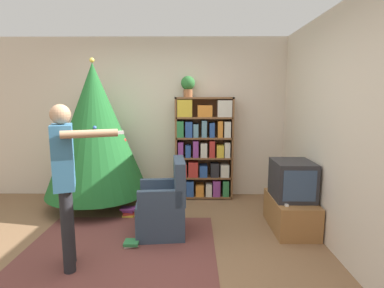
# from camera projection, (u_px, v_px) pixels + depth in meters

# --- Properties ---
(ground_plane) EXTENTS (14.00, 14.00, 0.00)m
(ground_plane) POSITION_uv_depth(u_px,v_px,m) (135.00, 258.00, 3.10)
(ground_plane) COLOR #846042
(wall_back) EXTENTS (8.00, 0.10, 2.60)m
(wall_back) POSITION_uv_depth(u_px,v_px,m) (158.00, 118.00, 4.99)
(wall_back) COLOR beige
(wall_back) RESTS_ON ground_plane
(wall_right) EXTENTS (0.10, 8.00, 2.60)m
(wall_right) POSITION_uv_depth(u_px,v_px,m) (353.00, 134.00, 2.88)
(wall_right) COLOR beige
(wall_right) RESTS_ON ground_plane
(area_rug) EXTENTS (2.08, 1.69, 0.01)m
(area_rug) POSITION_uv_depth(u_px,v_px,m) (121.00, 248.00, 3.30)
(area_rug) COLOR brown
(area_rug) RESTS_ON ground_plane
(bookshelf) EXTENTS (0.93, 0.27, 1.65)m
(bookshelf) POSITION_uv_depth(u_px,v_px,m) (204.00, 149.00, 4.85)
(bookshelf) COLOR brown
(bookshelf) RESTS_ON ground_plane
(tv_stand) EXTENTS (0.49, 0.84, 0.40)m
(tv_stand) POSITION_uv_depth(u_px,v_px,m) (290.00, 213.00, 3.77)
(tv_stand) COLOR #996638
(tv_stand) RESTS_ON ground_plane
(television) EXTENTS (0.46, 0.54, 0.47)m
(television) POSITION_uv_depth(u_px,v_px,m) (292.00, 180.00, 3.70)
(television) COLOR #28282D
(television) RESTS_ON tv_stand
(game_remote) EXTENTS (0.04, 0.12, 0.02)m
(game_remote) POSITION_uv_depth(u_px,v_px,m) (286.00, 204.00, 3.49)
(game_remote) COLOR white
(game_remote) RESTS_ON tv_stand
(christmas_tree) EXTENTS (1.50, 1.50, 2.20)m
(christmas_tree) POSITION_uv_depth(u_px,v_px,m) (95.00, 129.00, 4.41)
(christmas_tree) COLOR #4C3323
(christmas_tree) RESTS_ON ground_plane
(armchair) EXTENTS (0.62, 0.61, 0.92)m
(armchair) POSITION_uv_depth(u_px,v_px,m) (164.00, 208.00, 3.61)
(armchair) COLOR #334256
(armchair) RESTS_ON ground_plane
(standing_person) EXTENTS (0.72, 0.44, 1.59)m
(standing_person) POSITION_uv_depth(u_px,v_px,m) (65.00, 174.00, 2.79)
(standing_person) COLOR #232328
(standing_person) RESTS_ON ground_plane
(potted_plant) EXTENTS (0.22, 0.22, 0.33)m
(potted_plant) POSITION_uv_depth(u_px,v_px,m) (188.00, 85.00, 4.70)
(potted_plant) COLOR #935B38
(potted_plant) RESTS_ON bookshelf
(book_pile_near_tree) EXTENTS (0.21, 0.16, 0.12)m
(book_pile_near_tree) POSITION_uv_depth(u_px,v_px,m) (129.00, 212.00, 4.18)
(book_pile_near_tree) COLOR gold
(book_pile_near_tree) RESTS_ON ground_plane
(book_pile_by_chair) EXTENTS (0.18, 0.17, 0.06)m
(book_pile_by_chair) POSITION_uv_depth(u_px,v_px,m) (131.00, 243.00, 3.34)
(book_pile_by_chair) COLOR beige
(book_pile_by_chair) RESTS_ON ground_plane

